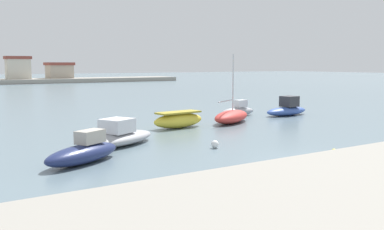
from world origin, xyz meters
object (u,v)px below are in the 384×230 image
(moored_boat_0, at_px, (84,152))
(moored_boat_4, at_px, (238,111))
(moored_boat_5, at_px, (287,109))
(moored_boat_1, at_px, (119,136))
(mooring_buoy_0, at_px, (334,151))
(moored_boat_3, at_px, (231,116))
(moored_boat_2, at_px, (178,120))
(mooring_buoy_1, at_px, (215,144))

(moored_boat_0, bearing_deg, moored_boat_4, 2.99)
(moored_boat_4, bearing_deg, moored_boat_5, -31.59)
(moored_boat_4, height_order, moored_boat_5, moored_boat_5)
(moored_boat_1, height_order, mooring_buoy_0, moored_boat_1)
(moored_boat_3, relative_size, mooring_buoy_0, 21.12)
(moored_boat_0, xyz_separation_m, moored_boat_2, (9.41, 7.16, 0.05))
(moored_boat_1, bearing_deg, moored_boat_0, -159.82)
(moored_boat_5, distance_m, mooring_buoy_1, 16.82)
(moored_boat_1, relative_size, mooring_buoy_1, 13.22)
(moored_boat_3, bearing_deg, mooring_buoy_0, -133.61)
(moored_boat_2, distance_m, mooring_buoy_1, 7.89)
(mooring_buoy_1, bearing_deg, moored_boat_1, 138.05)
(moored_boat_1, distance_m, mooring_buoy_1, 5.41)
(moored_boat_3, relative_size, moored_boat_4, 1.47)
(moored_boat_1, distance_m, moored_boat_3, 11.81)
(moored_boat_5, xyz_separation_m, mooring_buoy_0, (-10.08, -13.27, -0.44))
(moored_boat_0, xyz_separation_m, moored_boat_1, (3.12, 3.23, -0.00))
(moored_boat_4, distance_m, mooring_buoy_1, 15.12)
(moored_boat_3, xyz_separation_m, mooring_buoy_0, (-2.86, -12.04, -0.37))
(moored_boat_0, height_order, moored_boat_2, moored_boat_0)
(moored_boat_3, bearing_deg, moored_boat_0, 176.64)
(moored_boat_2, bearing_deg, mooring_buoy_0, -87.01)
(moored_boat_3, bearing_deg, moored_boat_5, -20.59)
(moored_boat_4, bearing_deg, moored_boat_1, -156.42)
(moored_boat_2, bearing_deg, moored_boat_1, -154.25)
(moored_boat_1, height_order, moored_boat_2, moored_boat_1)
(moored_boat_0, xyz_separation_m, moored_boat_4, (17.60, 10.53, -0.05))
(moored_boat_1, distance_m, moored_boat_4, 16.21)
(moored_boat_3, height_order, moored_boat_4, moored_boat_3)
(moored_boat_2, relative_size, mooring_buoy_0, 16.97)
(moored_boat_2, height_order, mooring_buoy_1, moored_boat_2)
(moored_boat_1, bearing_deg, moored_boat_4, 1.00)
(moored_boat_0, distance_m, mooring_buoy_0, 12.36)
(moored_boat_0, distance_m, moored_boat_1, 4.49)
(mooring_buoy_1, bearing_deg, mooring_buoy_0, -46.41)
(moored_boat_0, bearing_deg, moored_boat_5, -6.43)
(moored_boat_1, height_order, moored_boat_3, moored_boat_3)
(moored_boat_0, xyz_separation_m, mooring_buoy_0, (11.37, -4.83, -0.38))
(moored_boat_0, relative_size, moored_boat_1, 0.81)
(moored_boat_1, bearing_deg, mooring_buoy_0, -70.09)
(moored_boat_0, height_order, moored_boat_4, moored_boat_0)
(moored_boat_0, relative_size, moored_boat_4, 1.26)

